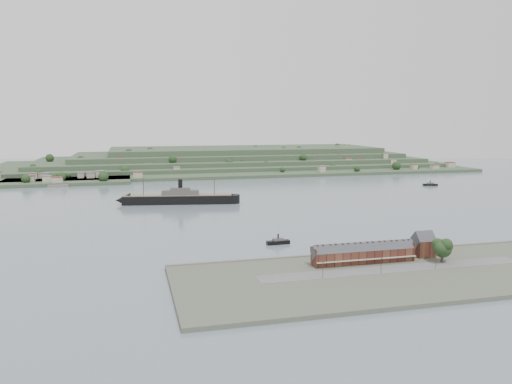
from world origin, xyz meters
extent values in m
plane|color=slate|center=(0.00, 0.00, 0.00)|extent=(1400.00, 1400.00, 0.00)
cube|color=#4C5142|center=(0.00, -188.00, 1.00)|extent=(220.00, 80.00, 2.00)
cube|color=slate|center=(0.00, -149.00, 1.30)|extent=(220.00, 2.00, 2.60)
cube|color=#595959|center=(0.00, -182.00, 2.05)|extent=(140.00, 12.00, 0.10)
cube|color=#421D17|center=(-10.00, -168.00, 5.50)|extent=(55.00, 8.00, 7.00)
cube|color=#35373C|center=(-10.00, -168.00, 9.00)|extent=(55.60, 8.15, 8.15)
cube|color=#A8A595|center=(-10.00, -172.80, 5.00)|extent=(55.00, 1.60, 0.25)
cube|color=#421D17|center=(-37.50, -168.00, 10.00)|extent=(0.50, 8.40, 3.00)
cube|color=#421D17|center=(17.50, -168.00, 10.00)|extent=(0.50, 8.40, 3.00)
cube|color=black|center=(-32.00, -168.00, 11.40)|extent=(0.90, 1.40, 3.20)
cube|color=black|center=(-26.50, -168.00, 11.40)|extent=(0.90, 1.40, 3.20)
cube|color=black|center=(-12.75, -168.00, 11.40)|extent=(0.90, 1.40, 3.20)
cube|color=black|center=(-7.25, -168.00, 11.40)|extent=(0.90, 1.40, 3.20)
cube|color=black|center=(6.50, -168.00, 11.40)|extent=(0.90, 1.40, 3.20)
cube|color=black|center=(12.00, -168.00, 11.40)|extent=(0.90, 1.40, 3.20)
cube|color=#421D17|center=(27.50, -164.00, 6.50)|extent=(10.00, 10.00, 9.00)
cube|color=#35373C|center=(27.50, -164.00, 11.00)|extent=(10.40, 10.18, 10.18)
cube|color=#374B32|center=(0.00, 360.00, 2.00)|extent=(760.00, 260.00, 4.00)
cube|color=#374B32|center=(20.00, 385.00, 6.50)|extent=(680.00, 220.00, 5.00)
cube|color=#374B32|center=(35.00, 400.00, 12.00)|extent=(600.00, 200.00, 6.00)
cube|color=#374B32|center=(50.00, 415.00, 18.50)|extent=(520.00, 180.00, 7.00)
cube|color=#374B32|center=(65.00, 430.00, 26.00)|extent=(440.00, 160.00, 8.00)
cube|color=#374B32|center=(-200.00, 250.00, 2.00)|extent=(150.00, 90.00, 4.00)
cube|color=slate|center=(-205.00, 208.00, 1.40)|extent=(22.00, 14.00, 2.80)
cube|color=black|center=(-83.67, 54.22, 3.85)|extent=(99.84, 29.34, 7.70)
cone|color=black|center=(-132.50, 62.38, 3.85)|extent=(15.20, 15.20, 13.20)
cylinder|color=black|center=(-34.84, 46.07, 3.85)|extent=(13.20, 13.20, 7.70)
cube|color=#786650|center=(-83.67, 54.22, 8.03)|extent=(97.48, 27.89, 0.66)
cube|color=#4E4A48|center=(-81.50, 53.86, 10.45)|extent=(34.19, 15.21, 4.40)
cube|color=#4E4A48|center=(-81.50, 53.86, 13.42)|extent=(18.63, 10.50, 2.75)
cylinder|color=black|center=(-81.50, 53.86, 17.60)|extent=(3.96, 3.96, 9.90)
cylinder|color=#3E2C1C|center=(-114.05, 59.30, 15.40)|extent=(0.55, 0.55, 17.60)
cylinder|color=#3E2C1C|center=(-51.11, 48.79, 14.30)|extent=(0.55, 0.55, 15.40)
cube|color=black|center=(-39.13, -112.29, 1.15)|extent=(14.52, 4.59, 2.29)
cube|color=#4E4A48|center=(-39.13, -112.29, 2.87)|extent=(6.61, 3.40, 1.72)
cylinder|color=black|center=(-39.13, -112.29, 4.78)|extent=(0.96, 0.96, 3.35)
cube|color=black|center=(-168.15, 225.00, 1.24)|extent=(18.84, 5.98, 2.49)
cube|color=#4E4A48|center=(-168.15, 225.00, 3.11)|extent=(8.56, 4.50, 1.86)
cylinder|color=black|center=(-168.15, 225.00, 5.18)|extent=(1.04, 1.04, 3.62)
cube|color=black|center=(213.31, 110.15, 1.10)|extent=(17.13, 9.06, 2.20)
cube|color=#4E4A48|center=(213.31, 110.15, 2.75)|extent=(8.16, 5.62, 1.65)
cylinder|color=black|center=(213.31, 110.15, 4.59)|extent=(0.92, 0.92, 3.21)
cylinder|color=#3E2C1C|center=(29.82, -177.76, 4.63)|extent=(1.26, 1.26, 5.27)
sphere|color=black|center=(29.82, -177.76, 9.38)|extent=(9.48, 9.48, 9.48)
sphere|color=black|center=(32.45, -176.71, 10.43)|extent=(7.38, 7.38, 7.38)
sphere|color=black|center=(27.71, -179.34, 9.90)|extent=(6.74, 6.74, 6.74)
sphere|color=black|center=(30.35, -180.08, 12.01)|extent=(6.32, 6.32, 6.32)
camera|label=1|loc=(-125.97, -397.08, 74.90)|focal=35.00mm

